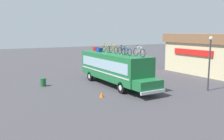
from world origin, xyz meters
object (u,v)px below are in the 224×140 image
at_px(rooftop_bicycle_1, 106,49).
at_px(rooftop_bicycle_4, 127,52).
at_px(luggage_bag_3, 99,50).
at_px(rooftop_bicycle_5, 139,52).
at_px(rooftop_bicycle_2, 113,49).
at_px(street_lamp, 210,58).
at_px(rooftop_bicycle_3, 123,50).
at_px(traffic_cone, 102,94).
at_px(luggage_bag_1, 96,49).
at_px(luggage_bag_2, 99,50).
at_px(trash_bin, 43,82).
at_px(bus, 114,67).

xyz_separation_m(rooftop_bicycle_1, rooftop_bicycle_4, (4.09, -0.14, -0.00)).
bearing_deg(rooftop_bicycle_4, luggage_bag_3, -176.15).
distance_m(rooftop_bicycle_4, rooftop_bicycle_5, 1.43).
height_order(rooftop_bicycle_2, street_lamp, street_lamp).
relative_size(rooftop_bicycle_2, street_lamp, 0.36).
height_order(rooftop_bicycle_3, traffic_cone, rooftop_bicycle_3).
relative_size(luggage_bag_1, rooftop_bicycle_3, 0.43).
relative_size(luggage_bag_1, luggage_bag_2, 1.23).
height_order(luggage_bag_3, trash_bin, luggage_bag_3).
height_order(luggage_bag_1, rooftop_bicycle_2, rooftop_bicycle_2).
bearing_deg(luggage_bag_3, traffic_cone, -25.69).
bearing_deg(rooftop_bicycle_1, traffic_cone, -32.12).
distance_m(bus, luggage_bag_3, 3.00).
bearing_deg(rooftop_bicycle_5, bus, -174.23).
xyz_separation_m(rooftop_bicycle_1, traffic_cone, (5.27, -3.31, -3.27)).
height_order(rooftop_bicycle_2, rooftop_bicycle_5, rooftop_bicycle_5).
bearing_deg(street_lamp, bus, -134.73).
relative_size(luggage_bag_3, rooftop_bicycle_2, 0.33).
xyz_separation_m(rooftop_bicycle_2, street_lamp, (6.74, 5.98, -0.60)).
bearing_deg(rooftop_bicycle_3, street_lamp, 47.49).
distance_m(rooftop_bicycle_3, traffic_cone, 5.47).
bearing_deg(traffic_cone, luggage_bag_1, 156.55).
relative_size(bus, luggage_bag_3, 19.53).
height_order(luggage_bag_1, rooftop_bicycle_4, rooftop_bicycle_4).
bearing_deg(luggage_bag_3, rooftop_bicycle_4, 3.85).
distance_m(bus, street_lamp, 8.79).
bearing_deg(rooftop_bicycle_3, rooftop_bicycle_5, -1.55).
relative_size(rooftop_bicycle_1, rooftop_bicycle_5, 0.96).
bearing_deg(luggage_bag_2, traffic_cone, -25.92).
relative_size(rooftop_bicycle_1, trash_bin, 2.07).
bearing_deg(bus, rooftop_bicycle_4, -0.48).
relative_size(luggage_bag_2, street_lamp, 0.12).
bearing_deg(luggage_bag_1, rooftop_bicycle_4, -0.77).
bearing_deg(luggage_bag_2, rooftop_bicycle_3, 4.80).
bearing_deg(rooftop_bicycle_1, street_lamp, 36.95).
xyz_separation_m(traffic_cone, street_lamp, (2.80, 9.38, 2.69)).
bearing_deg(rooftop_bicycle_5, rooftop_bicycle_2, -178.00).
xyz_separation_m(luggage_bag_1, rooftop_bicycle_4, (6.32, -0.09, 0.15)).
height_order(bus, luggage_bag_3, luggage_bag_3).
bearing_deg(bus, rooftop_bicycle_1, 176.27).
height_order(luggage_bag_1, rooftop_bicycle_3, rooftop_bicycle_3).
bearing_deg(rooftop_bicycle_4, trash_bin, -130.44).
relative_size(rooftop_bicycle_2, traffic_cone, 3.59).
distance_m(bus, traffic_cone, 4.88).
xyz_separation_m(rooftop_bicycle_5, traffic_cone, (-0.20, -3.54, -3.30)).
bearing_deg(street_lamp, rooftop_bicycle_2, -138.43).
relative_size(bus, traffic_cone, 22.87).
height_order(trash_bin, traffic_cone, trash_bin).
height_order(rooftop_bicycle_4, rooftop_bicycle_5, rooftop_bicycle_5).
bearing_deg(rooftop_bicycle_4, rooftop_bicycle_3, 161.12).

